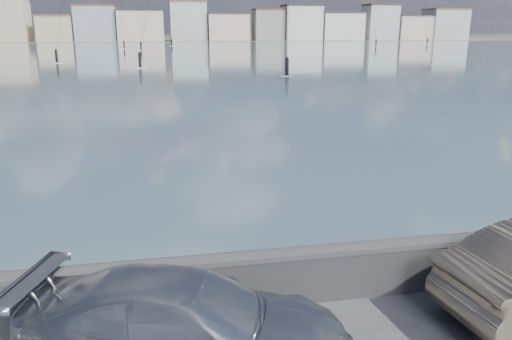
# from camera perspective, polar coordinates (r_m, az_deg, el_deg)

# --- Properties ---
(bay_water) EXTENTS (500.00, 177.00, 0.00)m
(bay_water) POSITION_cam_1_polar(r_m,az_deg,el_deg) (96.94, -10.76, 12.82)
(bay_water) COLOR #3E5662
(bay_water) RESTS_ON ground
(far_shore_strip) EXTENTS (500.00, 60.00, 0.00)m
(far_shore_strip) POSITION_cam_1_polar(r_m,az_deg,el_deg) (205.37, -11.10, 14.34)
(far_shore_strip) COLOR #4C473D
(far_shore_strip) RESTS_ON ground
(seawall) EXTENTS (400.00, 0.36, 1.08)m
(seawall) POSITION_cam_1_polar(r_m,az_deg,el_deg) (9.14, -4.72, -12.38)
(seawall) COLOR #28282B
(seawall) RESTS_ON ground
(far_buildings) EXTENTS (240.79, 13.26, 14.60)m
(far_buildings) POSITION_cam_1_polar(r_m,az_deg,el_deg) (191.32, -10.77, 16.06)
(far_buildings) COLOR #B2B7C6
(far_buildings) RESTS_ON ground
(car_silver) EXTENTS (5.34, 3.46, 1.44)m
(car_silver) POSITION_cam_1_polar(r_m,az_deg,el_deg) (7.70, -8.00, -17.20)
(car_silver) COLOR #A3A6AA
(car_silver) RESTS_ON ground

